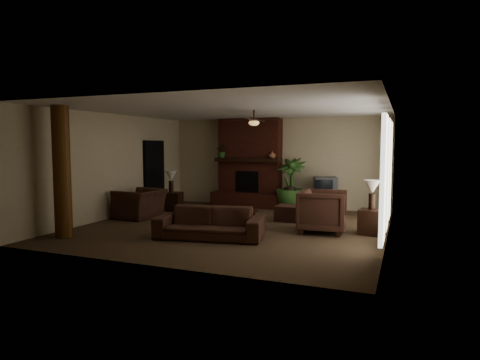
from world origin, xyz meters
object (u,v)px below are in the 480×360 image
at_px(floor_vase, 290,196).
at_px(floor_plant, 291,196).
at_px(lamp_right, 372,189).
at_px(armchair_right, 323,209).
at_px(ottoman, 289,213).
at_px(side_table_left, 173,201).
at_px(side_table_right, 371,222).
at_px(log_column, 62,172).
at_px(lamp_left, 171,177).
at_px(coffee_table, 230,212).
at_px(sofa, 209,218).
at_px(armchair_left, 140,199).
at_px(tv_stand, 325,203).

height_order(floor_vase, floor_plant, floor_plant).
distance_m(floor_plant, lamp_right, 3.65).
height_order(armchair_right, ottoman, armchair_right).
xyz_separation_m(ottoman, side_table_left, (-3.66, 0.32, 0.08)).
distance_m(side_table_left, side_table_right, 5.91).
xyz_separation_m(log_column, lamp_left, (0.28, 3.92, -0.40)).
relative_size(coffee_table, side_table_right, 2.18).
bearing_deg(sofa, side_table_right, 18.05).
distance_m(floor_plant, side_table_right, 3.64).
height_order(sofa, armchair_left, armchair_left).
height_order(armchair_left, tv_stand, armchair_left).
bearing_deg(sofa, floor_plant, 71.55).
height_order(log_column, tv_stand, log_column).
height_order(log_column, floor_plant, log_column).
xyz_separation_m(coffee_table, side_table_right, (3.21, 0.43, -0.10)).
bearing_deg(floor_vase, armchair_left, -141.52).
bearing_deg(coffee_table, sofa, -87.21).
height_order(armchair_right, tv_stand, armchair_right).
bearing_deg(lamp_left, coffee_table, -31.66).
height_order(log_column, floor_vase, log_column).
distance_m(ottoman, side_table_right, 2.31).
bearing_deg(lamp_right, sofa, -151.13).
distance_m(tv_stand, floor_plant, 1.05).
xyz_separation_m(ottoman, lamp_left, (-3.69, 0.28, 0.80)).
xyz_separation_m(floor_plant, side_table_left, (-3.26, -1.39, -0.17)).
height_order(sofa, side_table_right, sofa).
xyz_separation_m(armchair_left, tv_stand, (4.43, 3.00, -0.27)).
relative_size(tv_stand, side_table_right, 1.55).
height_order(sofa, ottoman, sofa).
xyz_separation_m(floor_plant, side_table_right, (2.53, -2.61, -0.17)).
bearing_deg(coffee_table, side_table_right, 7.58).
distance_m(sofa, armchair_left, 3.19).
bearing_deg(log_column, lamp_left, 85.87).
xyz_separation_m(log_column, side_table_right, (6.10, 2.74, -1.12)).
bearing_deg(log_column, armchair_right, 26.75).
bearing_deg(sofa, coffee_table, 82.50).
xyz_separation_m(side_table_left, lamp_left, (-0.03, -0.03, 0.73)).
bearing_deg(lamp_left, lamp_right, -11.14).
bearing_deg(tv_stand, sofa, -110.73).
relative_size(log_column, floor_plant, 1.78).
xyz_separation_m(floor_plant, lamp_left, (-3.29, -1.42, 0.56)).
xyz_separation_m(armchair_right, lamp_left, (-4.78, 1.37, 0.47)).
distance_m(armchair_left, floor_vase, 4.37).
bearing_deg(coffee_table, log_column, -141.33).
distance_m(floor_vase, floor_plant, 0.08).
bearing_deg(tv_stand, log_column, -130.42).
distance_m(log_column, coffee_table, 3.85).
bearing_deg(armchair_left, ottoman, 109.24).
distance_m(coffee_table, floor_plant, 3.11).
bearing_deg(side_table_left, tv_stand, 20.47).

